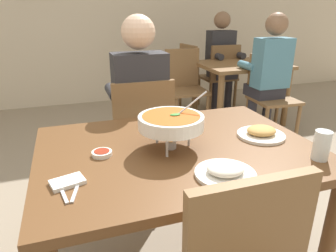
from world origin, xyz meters
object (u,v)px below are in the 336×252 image
at_px(sauce_dish, 102,153).
at_px(chair_bg_corner, 185,83).
at_px(dining_table_main, 178,165).
at_px(chair_diner_main, 141,132).
at_px(drink_glass, 321,147).
at_px(patron_bg_middle, 221,55).
at_px(diner_main, 139,99).
at_px(rice_plate, 225,171).
at_px(chair_bg_left, 270,91).
at_px(patron_bg_left, 269,70).
at_px(chair_bg_right, 181,75).
at_px(appetizer_plate, 261,133).
at_px(chair_bg_middle, 221,74).
at_px(curry_bowl, 171,122).
at_px(dining_table_far, 241,74).

relative_size(sauce_dish, chair_bg_corner, 0.10).
xyz_separation_m(dining_table_main, chair_diner_main, (-0.00, 0.76, -0.12)).
xyz_separation_m(drink_glass, patron_bg_middle, (1.03, 2.86, -0.04)).
bearing_deg(diner_main, sauce_dish, -114.59).
bearing_deg(chair_diner_main, rice_plate, -85.64).
relative_size(chair_bg_left, patron_bg_left, 0.69).
bearing_deg(chair_bg_left, chair_bg_right, 118.80).
xyz_separation_m(chair_diner_main, chair_bg_corner, (0.86, 1.35, 0.00)).
distance_m(rice_plate, appetizer_plate, 0.47).
bearing_deg(chair_bg_right, patron_bg_left, -63.83).
height_order(appetizer_plate, chair_bg_corner, chair_bg_corner).
height_order(rice_plate, chair_bg_middle, chair_bg_middle).
relative_size(chair_diner_main, patron_bg_middle, 0.69).
bearing_deg(chair_bg_left, rice_plate, -130.41).
distance_m(curry_bowl, chair_bg_middle, 2.97).
bearing_deg(drink_glass, chair_bg_corner, 82.41).
distance_m(chair_bg_left, chair_bg_middle, 1.02).
bearing_deg(diner_main, dining_table_far, 37.82).
relative_size(drink_glass, chair_bg_left, 0.14).
relative_size(chair_bg_corner, patron_bg_middle, 0.69).
bearing_deg(dining_table_main, chair_diner_main, 90.00).
relative_size(chair_diner_main, drink_glass, 6.92).
bearing_deg(chair_bg_right, curry_bowl, -111.65).
bearing_deg(diner_main, appetizer_plate, -61.22).
relative_size(rice_plate, chair_bg_corner, 0.27).
height_order(chair_bg_corner, patron_bg_left, patron_bg_left).
bearing_deg(sauce_dish, dining_table_far, 46.07).
xyz_separation_m(dining_table_main, curry_bowl, (-0.04, -0.01, 0.23)).
distance_m(curry_bowl, sauce_dish, 0.34).
distance_m(rice_plate, patron_bg_left, 2.29).
bearing_deg(dining_table_far, chair_bg_middle, 90.67).
height_order(curry_bowl, chair_bg_left, curry_bowl).
relative_size(appetizer_plate, patron_bg_left, 0.18).
xyz_separation_m(chair_diner_main, dining_table_far, (1.55, 1.23, 0.09)).
bearing_deg(drink_glass, diner_main, 115.95).
bearing_deg(patron_bg_left, dining_table_far, 89.46).
bearing_deg(patron_bg_middle, diner_main, -131.75).
xyz_separation_m(dining_table_far, patron_bg_left, (-0.01, -0.54, 0.15)).
height_order(chair_bg_left, chair_bg_corner, same).
height_order(drink_glass, chair_bg_middle, chair_bg_middle).
distance_m(diner_main, sauce_dish, 0.85).
bearing_deg(chair_diner_main, sauce_dish, -115.55).
xyz_separation_m(rice_plate, patron_bg_left, (1.46, 1.76, -0.00)).
height_order(dining_table_main, rice_plate, rice_plate).
bearing_deg(chair_bg_middle, dining_table_main, -121.77).
relative_size(appetizer_plate, dining_table_far, 0.24).
bearing_deg(sauce_dish, chair_diner_main, 64.45).
distance_m(curry_bowl, drink_glass, 0.66).
bearing_deg(dining_table_main, diner_main, 90.00).
bearing_deg(patron_bg_left, appetizer_plate, -126.76).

